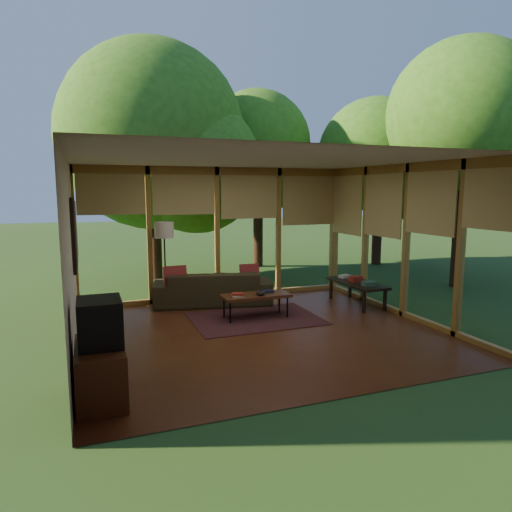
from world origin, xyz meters
name	(u,v)px	position (x,y,z in m)	size (l,w,h in m)	color
floor	(261,332)	(0.00, 0.00, 0.00)	(5.50, 5.50, 0.00)	#5E2C18
ceiling	(261,159)	(0.00, 0.00, 2.70)	(5.50, 5.50, 0.00)	silver
wall_left	(70,257)	(-2.75, 0.00, 1.35)	(0.04, 5.00, 2.70)	silver
wall_front	(348,276)	(0.00, -2.50, 1.35)	(5.50, 0.04, 2.70)	silver
window_wall_back	(217,234)	(0.00, 2.50, 1.35)	(5.50, 0.12, 2.70)	olive
window_wall_right	(406,241)	(2.75, 0.00, 1.35)	(0.12, 5.00, 2.70)	olive
exterior_lawn	(380,249)	(8.00, 8.00, -0.01)	(40.00, 40.00, 0.00)	#28471A
tree_nw	(152,136)	(-0.88, 5.11, 3.54)	(4.56, 4.56, 5.83)	#321B12
tree_ne	(257,145)	(2.22, 6.04, 3.54)	(3.06, 3.06, 5.08)	#321B12
tree_se	(462,116)	(5.41, 1.61, 3.86)	(3.32, 3.32, 5.53)	#321B12
tree_far	(375,156)	(5.58, 5.07, 3.23)	(3.37, 3.37, 4.92)	#321B12
rug	(255,319)	(0.17, 0.72, 0.01)	(2.20, 1.56, 0.01)	maroon
sofa	(213,288)	(-0.24, 2.00, 0.33)	(2.28, 0.89, 0.67)	#352F1A
pillow_left	(175,278)	(-0.99, 1.95, 0.59)	(0.43, 0.14, 0.43)	maroon
pillow_right	(249,274)	(0.51, 1.95, 0.57)	(0.38, 0.13, 0.38)	maroon
ct_book_lower	(238,296)	(-0.14, 0.73, 0.44)	(0.20, 0.15, 0.03)	beige
ct_book_upper	(238,294)	(-0.14, 0.73, 0.47)	(0.20, 0.15, 0.03)	maroon
ct_book_side	(267,291)	(0.46, 0.86, 0.44)	(0.21, 0.16, 0.03)	black
ct_bowl	(261,293)	(0.26, 0.68, 0.46)	(0.16, 0.16, 0.07)	black
media_cabinet	(100,372)	(-2.47, -1.57, 0.30)	(0.50, 1.00, 0.60)	#5C2E19
television	(100,322)	(-2.45, -1.57, 0.85)	(0.45, 0.55, 0.50)	black
console_book_a	(369,284)	(2.40, 0.57, 0.50)	(0.24, 0.17, 0.09)	#335A48
console_book_b	(356,279)	(2.40, 1.02, 0.51)	(0.23, 0.17, 0.11)	maroon
console_book_c	(345,276)	(2.40, 1.42, 0.48)	(0.22, 0.16, 0.06)	beige
floor_lamp	(164,235)	(-1.16, 2.04, 1.41)	(0.36, 0.36, 1.65)	black
coffee_table	(256,296)	(0.21, 0.78, 0.39)	(1.20, 0.50, 0.43)	#5C2E19
side_console	(357,284)	(2.40, 0.97, 0.41)	(0.60, 1.40, 0.46)	black
wall_painting	(74,233)	(-2.71, 1.40, 1.55)	(0.06, 1.35, 1.15)	black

